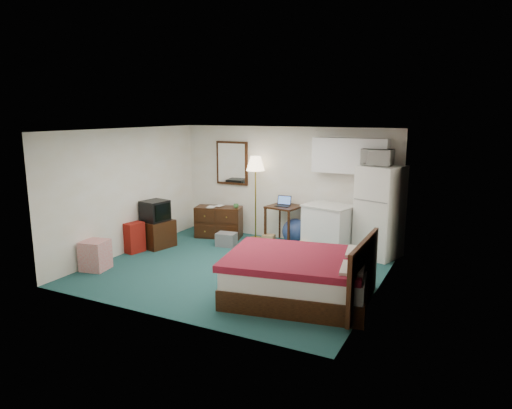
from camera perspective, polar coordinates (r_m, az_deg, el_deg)
The scene contains 25 objects.
floor at distance 8.41m, azimuth -2.30°, elevation -7.99°, with size 5.00×4.50×0.01m, color #16413F.
ceiling at distance 7.94m, azimuth -2.45°, elevation 9.28°, with size 5.00×4.50×0.01m, color beige.
walls at distance 8.08m, azimuth -2.37°, elevation 0.39°, with size 5.01×4.51×2.50m.
mirror at distance 10.59m, azimuth -3.01°, elevation 5.20°, with size 0.80×0.06×1.00m, color white, non-canonical shape.
upper_cabinets at distance 9.37m, azimuth 11.69°, elevation 6.01°, with size 1.50×0.35×0.70m, color white, non-canonical shape.
headboard at distance 6.71m, azimuth 13.26°, elevation -8.44°, with size 0.06×1.56×1.00m, color black, non-canonical shape.
dresser at distance 10.42m, azimuth -4.68°, elevation -2.18°, with size 1.03×0.47×0.70m, color black, non-canonical shape.
floor_lamp at distance 10.14m, azimuth -0.06°, elevation 0.81°, with size 0.40×0.40×1.86m, color #B39637, non-canonical shape.
desk at distance 9.92m, azimuth 3.55°, elevation -2.49°, with size 0.65×0.65×0.83m, color black, non-canonical shape.
exercise_ball at distance 9.89m, azimuth 4.89°, elevation -3.37°, with size 0.55×0.55×0.55m, color navy.
kitchen_counter at distance 9.28m, azimuth 9.02°, elevation -3.16°, with size 0.88×0.67×0.96m, color white, non-canonical shape.
fridge at distance 9.19m, azimuth 15.21°, elevation -0.88°, with size 0.74×0.74×1.80m, color white, non-canonical shape.
bed at distance 7.05m, azimuth 5.31°, elevation -9.07°, with size 2.08×1.62×0.67m, color maroon, non-canonical shape.
tv_stand at distance 9.88m, azimuth -12.30°, elevation -3.56°, with size 0.57×0.62×0.57m, color black, non-canonical shape.
suitcase at distance 9.59m, azimuth -14.94°, elevation -4.01°, with size 0.24×0.38×0.61m, color #7E1402, non-canonical shape.
retail_box at distance 8.77m, azimuth -19.45°, elevation -5.99°, with size 0.43×0.43×0.54m, color silver, non-canonical shape.
file_bin at distance 9.76m, azimuth -3.72°, elevation -4.38°, with size 0.41×0.30×0.28m, color slate, non-canonical shape.
cardboard_box_a at distance 9.88m, azimuth 1.60°, elevation -4.39°, with size 0.25×0.21×0.21m, color #A88245, non-canonical shape.
cardboard_box_b at distance 9.29m, azimuth 6.18°, elevation -5.32°, with size 0.22×0.26×0.26m, color #A88245, non-canonical shape.
laptop at distance 9.76m, azimuth 3.36°, elevation 0.39°, with size 0.30×0.25×0.21m, color black, non-canonical shape.
crt_tv at distance 9.74m, azimuth -12.52°, elevation -0.77°, with size 0.47×0.50×0.43m, color black, non-canonical shape.
microwave at distance 9.05m, azimuth 14.94°, elevation 5.95°, with size 0.57×0.31×0.38m, color white.
book_a at distance 10.30m, azimuth -6.08°, elevation 0.31°, with size 0.17×0.02×0.24m, color #A88245.
book_b at distance 10.42m, azimuth -5.01°, elevation 0.40°, with size 0.16×0.02×0.22m, color #A88245.
mug at distance 10.17m, azimuth -2.51°, elevation -0.12°, with size 0.12×0.09×0.12m, color #43813F.
Camera 1 is at (3.83, -6.95, 2.80)m, focal length 32.00 mm.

